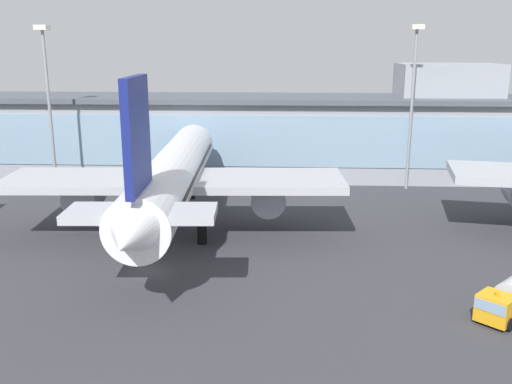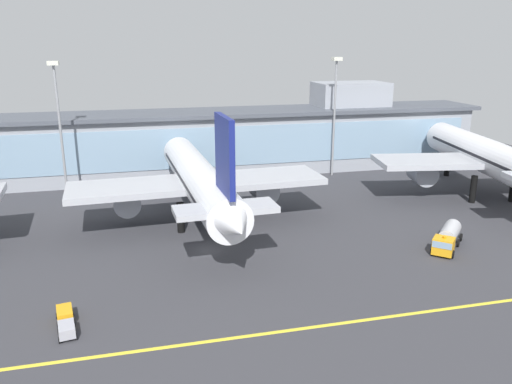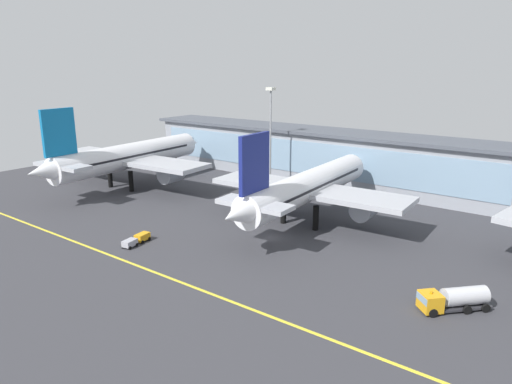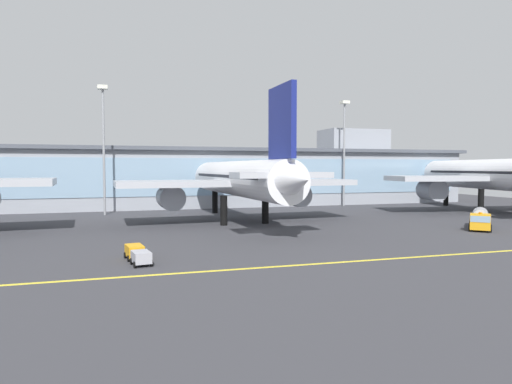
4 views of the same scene
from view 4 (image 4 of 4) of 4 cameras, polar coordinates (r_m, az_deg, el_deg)
ground_plane at (r=63.31m, az=0.07°, el=-5.04°), size 185.23×185.23×0.00m
taxiway_centreline_stripe at (r=43.07m, az=8.75°, el=-8.97°), size 148.19×0.50×0.01m
terminal_building at (r=104.07m, az=-5.85°, el=2.12°), size 135.31×14.00×18.68m
airliner_near_right at (r=73.41m, az=-2.17°, el=1.62°), size 39.48×51.07×19.31m
airliner_far_right at (r=101.58m, az=27.58°, el=1.93°), size 41.21×50.80×20.43m
fuel_tanker_truck at (r=73.35m, az=26.67°, el=-3.07°), size 7.98×8.23×2.90m
baggage_tug_near at (r=44.50m, az=-14.86°, el=-7.62°), size 2.54×5.77×1.40m
apron_light_mast_west at (r=107.22m, az=11.19°, el=6.79°), size 1.80×1.80×24.50m
apron_light_mast_centre at (r=89.59m, az=-18.87°, el=7.36°), size 1.80×1.80×24.36m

